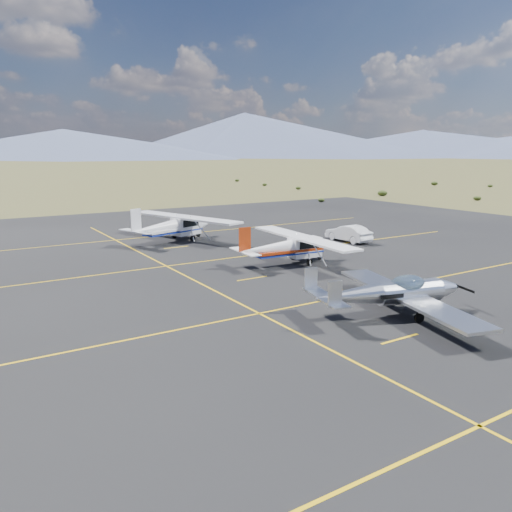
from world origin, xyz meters
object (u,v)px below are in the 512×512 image
object	(u,v)px
sedan	(348,233)
aircraft_plain	(173,225)
aircraft_cessna	(289,246)
aircraft_low_wing	(393,293)

from	to	relation	value
sedan	aircraft_plain	bearing A→B (deg)	-35.04
aircraft_cessna	sedan	bearing A→B (deg)	28.27
sedan	aircraft_cessna	bearing A→B (deg)	21.83
aircraft_low_wing	aircraft_plain	bearing A→B (deg)	107.39
aircraft_low_wing	aircraft_plain	size ratio (longest dim) A/B	0.85
aircraft_low_wing	aircraft_cessna	size ratio (longest dim) A/B	0.94
aircraft_cessna	sedan	distance (m)	9.67
aircraft_cessna	aircraft_plain	xyz separation A→B (m)	(-3.14, 11.50, 0.14)
aircraft_low_wing	sedan	world-z (taller)	aircraft_low_wing
aircraft_low_wing	aircraft_plain	world-z (taller)	aircraft_plain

